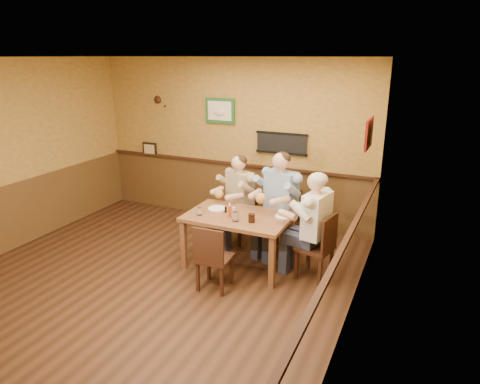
{
  "coord_description": "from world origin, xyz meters",
  "views": [
    {
      "loc": [
        3.11,
        -4.09,
        2.82
      ],
      "look_at": [
        0.92,
        0.81,
        1.1
      ],
      "focal_mm": 32.0,
      "sensor_mm": 36.0,
      "label": 1
    }
  ],
  "objects_px": {
    "dining_table": "(238,221)",
    "salt_shaker": "(234,210)",
    "diner_blue_polo": "(281,209)",
    "water_glass_left": "(199,211)",
    "chair_right_end": "(315,246)",
    "hot_sauce_bottle": "(230,211)",
    "chair_near_side": "(215,256)",
    "cola_tumbler": "(252,218)",
    "chair_back_right": "(280,222)",
    "diner_white_elder": "(316,233)",
    "water_glass_mid": "(236,216)",
    "chair_back_left": "(240,215)",
    "diner_tan_shirt": "(240,204)",
    "pepper_shaker": "(226,210)"
  },
  "relations": [
    {
      "from": "diner_blue_polo",
      "to": "chair_back_left",
      "type": "bearing_deg",
      "value": -171.27
    },
    {
      "from": "chair_near_side",
      "to": "pepper_shaker",
      "type": "height_order",
      "value": "chair_near_side"
    },
    {
      "from": "dining_table",
      "to": "chair_near_side",
      "type": "bearing_deg",
      "value": -91.18
    },
    {
      "from": "chair_back_right",
      "to": "hot_sauce_bottle",
      "type": "height_order",
      "value": "chair_back_right"
    },
    {
      "from": "chair_back_left",
      "to": "cola_tumbler",
      "type": "bearing_deg",
      "value": -34.7
    },
    {
      "from": "water_glass_left",
      "to": "cola_tumbler",
      "type": "bearing_deg",
      "value": 3.89
    },
    {
      "from": "water_glass_mid",
      "to": "dining_table",
      "type": "bearing_deg",
      "value": 105.78
    },
    {
      "from": "salt_shaker",
      "to": "hot_sauce_bottle",
      "type": "bearing_deg",
      "value": -85.53
    },
    {
      "from": "hot_sauce_bottle",
      "to": "water_glass_left",
      "type": "bearing_deg",
      "value": -167.27
    },
    {
      "from": "chair_back_left",
      "to": "pepper_shaker",
      "type": "height_order",
      "value": "chair_back_left"
    },
    {
      "from": "chair_right_end",
      "to": "water_glass_mid",
      "type": "bearing_deg",
      "value": -61.69
    },
    {
      "from": "chair_right_end",
      "to": "water_glass_left",
      "type": "relative_size",
      "value": 8.5
    },
    {
      "from": "chair_right_end",
      "to": "cola_tumbler",
      "type": "relative_size",
      "value": 7.88
    },
    {
      "from": "chair_right_end",
      "to": "hot_sauce_bottle",
      "type": "relative_size",
      "value": 5.07
    },
    {
      "from": "water_glass_left",
      "to": "pepper_shaker",
      "type": "height_order",
      "value": "water_glass_left"
    },
    {
      "from": "dining_table",
      "to": "chair_back_right",
      "type": "bearing_deg",
      "value": 59.04
    },
    {
      "from": "diner_white_elder",
      "to": "water_glass_left",
      "type": "relative_size",
      "value": 12.14
    },
    {
      "from": "chair_back_right",
      "to": "pepper_shaker",
      "type": "distance_m",
      "value": 0.91
    },
    {
      "from": "chair_back_right",
      "to": "cola_tumbler",
      "type": "distance_m",
      "value": 0.89
    },
    {
      "from": "chair_right_end",
      "to": "diner_tan_shirt",
      "type": "distance_m",
      "value": 1.55
    },
    {
      "from": "hot_sauce_bottle",
      "to": "salt_shaker",
      "type": "bearing_deg",
      "value": 94.47
    },
    {
      "from": "hot_sauce_bottle",
      "to": "cola_tumbler",
      "type": "bearing_deg",
      "value": -7.12
    },
    {
      "from": "diner_white_elder",
      "to": "pepper_shaker",
      "type": "distance_m",
      "value": 1.27
    },
    {
      "from": "chair_near_side",
      "to": "pepper_shaker",
      "type": "bearing_deg",
      "value": -78.12
    },
    {
      "from": "chair_right_end",
      "to": "diner_blue_polo",
      "type": "height_order",
      "value": "diner_blue_polo"
    },
    {
      "from": "salt_shaker",
      "to": "water_glass_mid",
      "type": "bearing_deg",
      "value": -60.54
    },
    {
      "from": "dining_table",
      "to": "water_glass_mid",
      "type": "xyz_separation_m",
      "value": [
        0.06,
        -0.22,
        0.16
      ]
    },
    {
      "from": "dining_table",
      "to": "salt_shaker",
      "type": "bearing_deg",
      "value": 156.26
    },
    {
      "from": "chair_right_end",
      "to": "water_glass_left",
      "type": "distance_m",
      "value": 1.61
    },
    {
      "from": "chair_back_left",
      "to": "hot_sauce_bottle",
      "type": "relative_size",
      "value": 4.89
    },
    {
      "from": "dining_table",
      "to": "salt_shaker",
      "type": "height_order",
      "value": "salt_shaker"
    },
    {
      "from": "pepper_shaker",
      "to": "diner_white_elder",
      "type": "bearing_deg",
      "value": 2.33
    },
    {
      "from": "diner_tan_shirt",
      "to": "hot_sauce_bottle",
      "type": "distance_m",
      "value": 0.95
    },
    {
      "from": "water_glass_mid",
      "to": "pepper_shaker",
      "type": "xyz_separation_m",
      "value": [
        -0.26,
        0.24,
        -0.02
      ]
    },
    {
      "from": "water_glass_mid",
      "to": "hot_sauce_bottle",
      "type": "bearing_deg",
      "value": 144.41
    },
    {
      "from": "diner_white_elder",
      "to": "water_glass_left",
      "type": "xyz_separation_m",
      "value": [
        -1.54,
        -0.29,
        0.16
      ]
    },
    {
      "from": "chair_near_side",
      "to": "cola_tumbler",
      "type": "bearing_deg",
      "value": -121.83
    },
    {
      "from": "chair_back_right",
      "to": "salt_shaker",
      "type": "xyz_separation_m",
      "value": [
        -0.47,
        -0.61,
        0.31
      ]
    },
    {
      "from": "diner_tan_shirt",
      "to": "dining_table",
      "type": "bearing_deg",
      "value": -44.31
    },
    {
      "from": "diner_white_elder",
      "to": "water_glass_mid",
      "type": "xyz_separation_m",
      "value": [
        -1.0,
        -0.29,
        0.17
      ]
    },
    {
      "from": "diner_tan_shirt",
      "to": "chair_right_end",
      "type": "bearing_deg",
      "value": -3.34
    },
    {
      "from": "diner_white_elder",
      "to": "salt_shaker",
      "type": "bearing_deg",
      "value": -76.01
    },
    {
      "from": "chair_back_left",
      "to": "diner_white_elder",
      "type": "xyz_separation_m",
      "value": [
        1.38,
        -0.69,
        0.21
      ]
    },
    {
      "from": "water_glass_mid",
      "to": "hot_sauce_bottle",
      "type": "height_order",
      "value": "hot_sauce_bottle"
    },
    {
      "from": "chair_back_left",
      "to": "chair_near_side",
      "type": "distance_m",
      "value": 1.48
    },
    {
      "from": "diner_blue_polo",
      "to": "water_glass_left",
      "type": "xyz_separation_m",
      "value": [
        -0.87,
        -0.87,
        0.12
      ]
    },
    {
      "from": "chair_back_left",
      "to": "salt_shaker",
      "type": "bearing_deg",
      "value": -48.92
    },
    {
      "from": "dining_table",
      "to": "water_glass_mid",
      "type": "height_order",
      "value": "water_glass_mid"
    },
    {
      "from": "diner_tan_shirt",
      "to": "pepper_shaker",
      "type": "distance_m",
      "value": 0.77
    },
    {
      "from": "chair_back_right",
      "to": "dining_table",
      "type": "bearing_deg",
      "value": -102.78
    }
  ]
}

